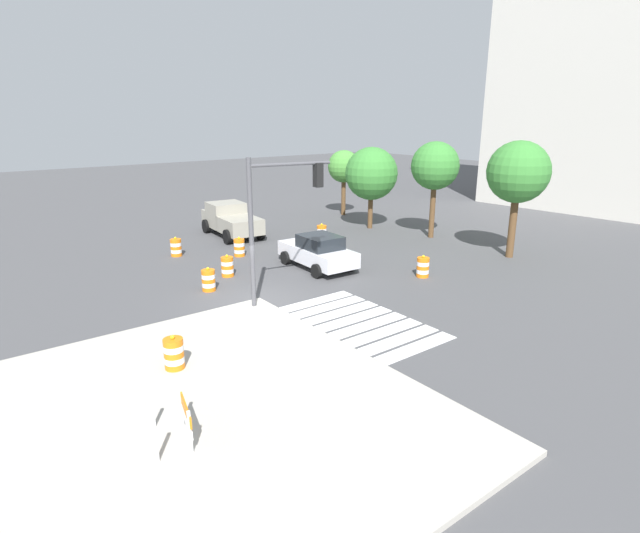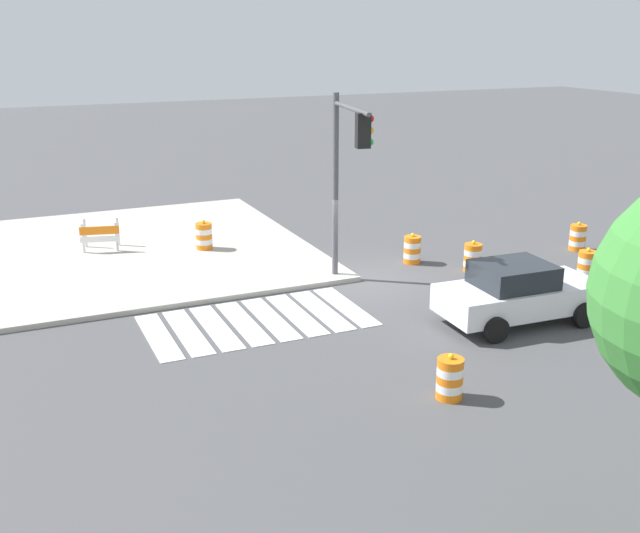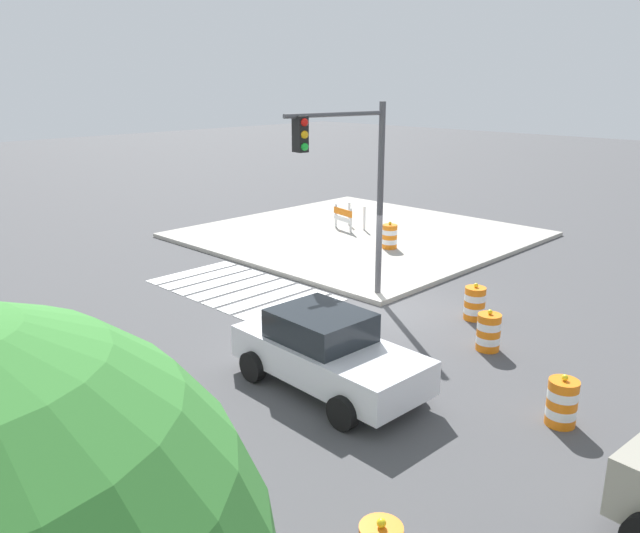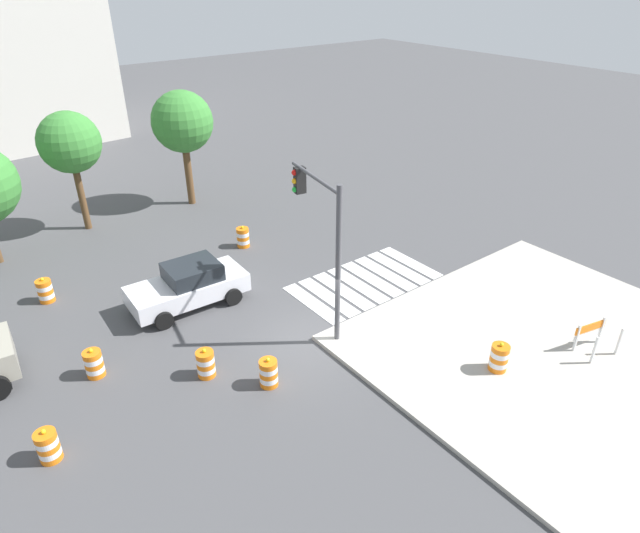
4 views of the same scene
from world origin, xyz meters
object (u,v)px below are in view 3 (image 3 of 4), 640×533
traffic_barrel_near_corner (562,402)px  construction_barricade (346,216)px  traffic_light_pole (349,169)px  traffic_barrel_lane_center (488,332)px  traffic_barrel_median_far (475,303)px  traffic_barrel_on_sidewalk (390,236)px  traffic_barrel_median_near (103,353)px  sports_car (327,351)px

traffic_barrel_near_corner → construction_barricade: construction_barricade is taller
construction_barricade → traffic_light_pole: traffic_light_pole is taller
construction_barricade → traffic_light_pole: bearing=132.3°
traffic_barrel_lane_center → traffic_light_pole: bearing=-0.1°
traffic_barrel_median_far → construction_barricade: construction_barricade is taller
traffic_barrel_lane_center → construction_barricade: 12.48m
traffic_barrel_on_sidewalk → construction_barricade: bearing=-20.3°
traffic_barrel_near_corner → construction_barricade: (13.28, -8.77, 0.27)m
traffic_barrel_lane_center → traffic_barrel_on_sidewalk: bearing=-36.9°
traffic_barrel_median_near → traffic_barrel_median_far: (-4.14, -8.53, 0.00)m
sports_car → traffic_barrel_median_far: 5.63m
sports_car → traffic_barrel_median_near: (4.00, 2.92, -0.36)m
traffic_barrel_on_sidewalk → construction_barricade: (3.29, -1.22, 0.12)m
sports_car → traffic_barrel_lane_center: sports_car is taller
sports_car → traffic_light_pole: (3.05, -4.07, 3.10)m
traffic_light_pole → sports_car: bearing=126.8°
traffic_barrel_near_corner → traffic_barrel_median_far: same height
traffic_barrel_median_far → traffic_light_pole: 4.95m
traffic_barrel_median_near → traffic_barrel_on_sidewalk: bearing=-81.7°
traffic_barrel_median_near → construction_barricade: (5.10, -13.65, 0.27)m
traffic_barrel_on_sidewalk → construction_barricade: size_ratio=0.74×
sports_car → traffic_barrel_median_far: (-0.14, -5.61, -0.36)m
traffic_barrel_median_far → traffic_light_pole: size_ratio=0.19×
construction_barricade → sports_car: bearing=130.3°
sports_car → construction_barricade: bearing=-49.7°
traffic_barrel_near_corner → traffic_barrel_median_near: bearing=30.8°
traffic_barrel_near_corner → traffic_barrel_lane_center: size_ratio=1.00×
traffic_barrel_near_corner → traffic_light_pole: bearing=-16.3°
traffic_barrel_median_near → sports_car: bearing=-143.9°
traffic_barrel_lane_center → sports_car: bearing=70.4°
traffic_barrel_median_near → traffic_barrel_on_sidewalk: size_ratio=1.00×
traffic_barrel_median_near → traffic_barrel_lane_center: same height
sports_car → construction_barricade: size_ratio=3.17×
traffic_barrel_median_near → traffic_light_pole: bearing=-97.7°
sports_car → traffic_barrel_on_sidewalk: (5.82, -9.51, -0.21)m
traffic_barrel_near_corner → construction_barricade: size_ratio=0.74×
traffic_barrel_near_corner → traffic_barrel_on_sidewalk: traffic_barrel_on_sidewalk is taller
traffic_barrel_median_near → construction_barricade: construction_barricade is taller
sports_car → traffic_barrel_lane_center: 4.33m
traffic_barrel_median_far → construction_barricade: 10.57m
sports_car → traffic_barrel_on_sidewalk: sports_car is taller
sports_car → traffic_barrel_median_near: 4.97m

